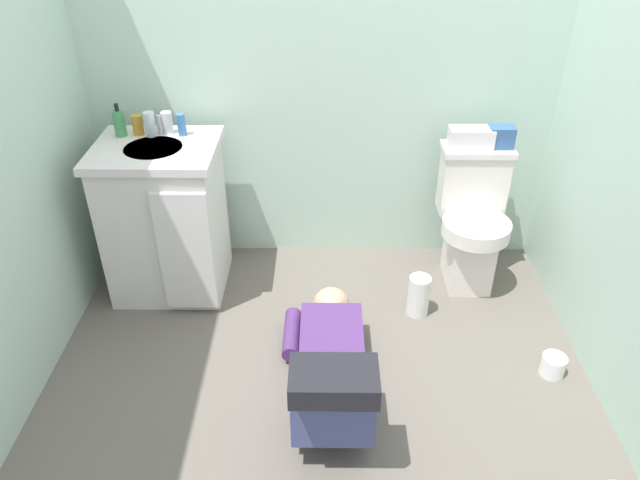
{
  "coord_description": "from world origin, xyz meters",
  "views": [
    {
      "loc": [
        0.03,
        -1.92,
        1.99
      ],
      "look_at": [
        0.0,
        0.47,
        0.45
      ],
      "focal_mm": 33.43,
      "sensor_mm": 36.0,
      "label": 1
    }
  ],
  "objects_px": {
    "bottle_amber": "(138,125)",
    "soap_dispenser": "(119,123)",
    "tissue_box": "(471,138)",
    "toilet_paper_roll": "(553,365)",
    "bottle_clear": "(150,124)",
    "toiletry_bag": "(501,137)",
    "bottle_white": "(167,123)",
    "vanity_cabinet": "(166,218)",
    "bottle_blue": "(182,125)",
    "toilet": "(472,220)",
    "person_plumber": "(331,368)",
    "paper_towel_roll": "(419,296)",
    "faucet": "(159,125)"
  },
  "relations": [
    {
      "from": "vanity_cabinet",
      "to": "bottle_clear",
      "type": "distance_m",
      "value": 0.48
    },
    {
      "from": "bottle_amber",
      "to": "person_plumber",
      "type": "bearing_deg",
      "value": -45.11
    },
    {
      "from": "vanity_cabinet",
      "to": "bottle_clear",
      "type": "height_order",
      "value": "bottle_clear"
    },
    {
      "from": "toilet_paper_roll",
      "to": "bottle_blue",
      "type": "bearing_deg",
      "value": 155.22
    },
    {
      "from": "toilet",
      "to": "tissue_box",
      "type": "relative_size",
      "value": 3.41
    },
    {
      "from": "toilet",
      "to": "vanity_cabinet",
      "type": "height_order",
      "value": "vanity_cabinet"
    },
    {
      "from": "toiletry_bag",
      "to": "vanity_cabinet",
      "type": "bearing_deg",
      "value": -174.4
    },
    {
      "from": "toiletry_bag",
      "to": "paper_towel_roll",
      "type": "distance_m",
      "value": 0.9
    },
    {
      "from": "toilet",
      "to": "tissue_box",
      "type": "distance_m",
      "value": 0.44
    },
    {
      "from": "faucet",
      "to": "bottle_blue",
      "type": "bearing_deg",
      "value": -4.13
    },
    {
      "from": "soap_dispenser",
      "to": "bottle_amber",
      "type": "height_order",
      "value": "soap_dispenser"
    },
    {
      "from": "faucet",
      "to": "paper_towel_roll",
      "type": "xyz_separation_m",
      "value": [
        1.31,
        -0.39,
        -0.76
      ]
    },
    {
      "from": "toilet",
      "to": "paper_towel_roll",
      "type": "xyz_separation_m",
      "value": [
        -0.3,
        -0.32,
        -0.26
      ]
    },
    {
      "from": "vanity_cabinet",
      "to": "toilet",
      "type": "bearing_deg",
      "value": 2.74
    },
    {
      "from": "toiletry_bag",
      "to": "bottle_clear",
      "type": "distance_m",
      "value": 1.75
    },
    {
      "from": "toiletry_bag",
      "to": "toilet_paper_roll",
      "type": "relative_size",
      "value": 1.13
    },
    {
      "from": "bottle_white",
      "to": "toilet_paper_roll",
      "type": "height_order",
      "value": "bottle_white"
    },
    {
      "from": "person_plumber",
      "to": "tissue_box",
      "type": "bearing_deg",
      "value": 54.44
    },
    {
      "from": "toiletry_bag",
      "to": "bottle_white",
      "type": "distance_m",
      "value": 1.68
    },
    {
      "from": "bottle_amber",
      "to": "soap_dispenser",
      "type": "bearing_deg",
      "value": -167.45
    },
    {
      "from": "person_plumber",
      "to": "toilet_paper_roll",
      "type": "height_order",
      "value": "person_plumber"
    },
    {
      "from": "paper_towel_roll",
      "to": "toilet_paper_roll",
      "type": "height_order",
      "value": "paper_towel_roll"
    },
    {
      "from": "faucet",
      "to": "person_plumber",
      "type": "distance_m",
      "value": 1.46
    },
    {
      "from": "bottle_white",
      "to": "toilet_paper_roll",
      "type": "relative_size",
      "value": 1.0
    },
    {
      "from": "soap_dispenser",
      "to": "bottle_white",
      "type": "bearing_deg",
      "value": 9.33
    },
    {
      "from": "bottle_blue",
      "to": "toilet",
      "type": "bearing_deg",
      "value": -2.34
    },
    {
      "from": "tissue_box",
      "to": "bottle_white",
      "type": "relative_size",
      "value": 1.99
    },
    {
      "from": "tissue_box",
      "to": "soap_dispenser",
      "type": "xyz_separation_m",
      "value": [
        -1.75,
        -0.04,
        0.09
      ]
    },
    {
      "from": "bottle_clear",
      "to": "toilet_paper_roll",
      "type": "distance_m",
      "value": 2.23
    },
    {
      "from": "person_plumber",
      "to": "paper_towel_roll",
      "type": "relative_size",
      "value": 4.81
    },
    {
      "from": "faucet",
      "to": "soap_dispenser",
      "type": "bearing_deg",
      "value": -173.99
    },
    {
      "from": "toiletry_bag",
      "to": "soap_dispenser",
      "type": "relative_size",
      "value": 0.75
    },
    {
      "from": "faucet",
      "to": "toiletry_bag",
      "type": "relative_size",
      "value": 0.81
    },
    {
      "from": "toilet",
      "to": "toiletry_bag",
      "type": "relative_size",
      "value": 6.05
    },
    {
      "from": "toiletry_bag",
      "to": "faucet",
      "type": "bearing_deg",
      "value": -179.29
    },
    {
      "from": "bottle_clear",
      "to": "toiletry_bag",
      "type": "bearing_deg",
      "value": 1.32
    },
    {
      "from": "vanity_cabinet",
      "to": "toiletry_bag",
      "type": "xyz_separation_m",
      "value": [
        1.71,
        0.17,
        0.39
      ]
    },
    {
      "from": "bottle_blue",
      "to": "vanity_cabinet",
      "type": "bearing_deg",
      "value": -128.62
    },
    {
      "from": "soap_dispenser",
      "to": "vanity_cabinet",
      "type": "bearing_deg",
      "value": -33.1
    },
    {
      "from": "person_plumber",
      "to": "paper_towel_roll",
      "type": "xyz_separation_m",
      "value": [
        0.45,
        0.58,
        -0.07
      ]
    },
    {
      "from": "toiletry_bag",
      "to": "toilet",
      "type": "bearing_deg",
      "value": -139.23
    },
    {
      "from": "bottle_blue",
      "to": "paper_towel_roll",
      "type": "distance_m",
      "value": 1.47
    },
    {
      "from": "tissue_box",
      "to": "bottle_amber",
      "type": "bearing_deg",
      "value": -179.21
    },
    {
      "from": "tissue_box",
      "to": "toilet_paper_roll",
      "type": "xyz_separation_m",
      "value": [
        0.3,
        -0.84,
        -0.75
      ]
    },
    {
      "from": "soap_dispenser",
      "to": "faucet",
      "type": "bearing_deg",
      "value": 6.01
    },
    {
      "from": "paper_towel_roll",
      "to": "toilet_paper_roll",
      "type": "bearing_deg",
      "value": -37.43
    },
    {
      "from": "paper_towel_roll",
      "to": "toilet_paper_roll",
      "type": "distance_m",
      "value": 0.71
    },
    {
      "from": "vanity_cabinet",
      "to": "bottle_blue",
      "type": "height_order",
      "value": "bottle_blue"
    },
    {
      "from": "tissue_box",
      "to": "toilet_paper_roll",
      "type": "relative_size",
      "value": 2.0
    },
    {
      "from": "toilet",
      "to": "bottle_blue",
      "type": "bearing_deg",
      "value": 177.66
    }
  ]
}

